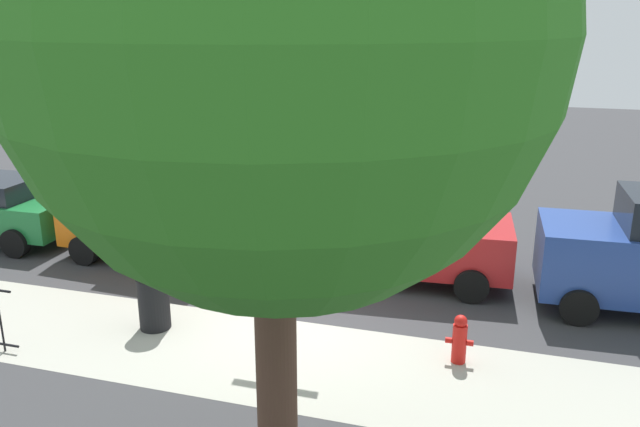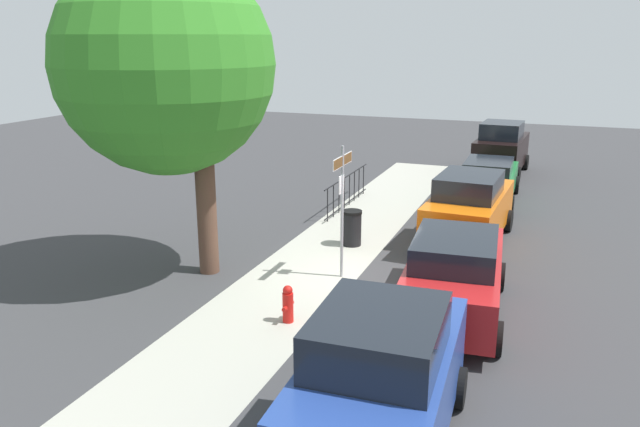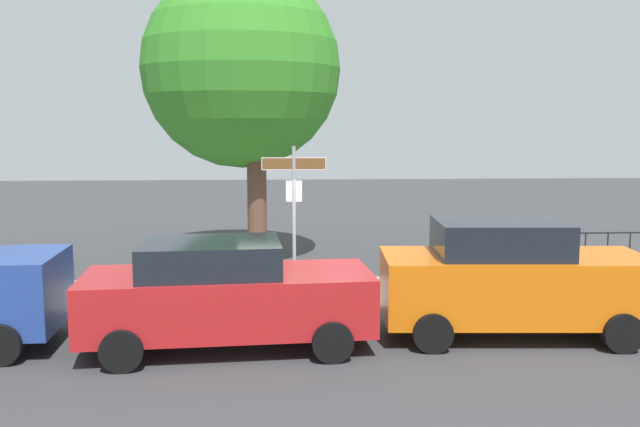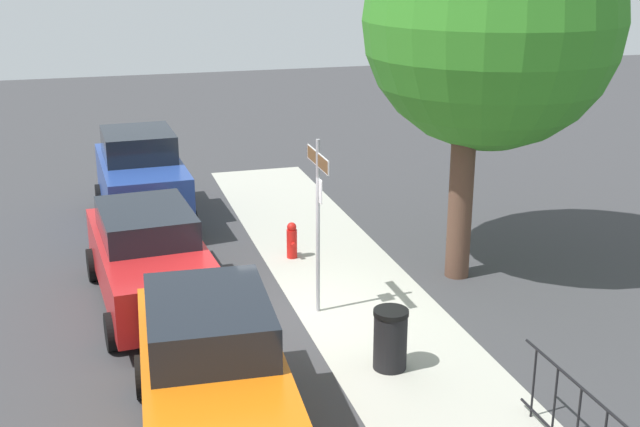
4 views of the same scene
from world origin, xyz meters
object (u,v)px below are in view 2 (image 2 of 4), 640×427
car_orange (469,208)px  fire_hydrant (288,304)px  car_blue (381,382)px  trash_bin (352,228)px  car_black (501,149)px  car_red (455,273)px  shade_tree (174,69)px  car_green (488,180)px  street_sign (342,189)px

car_orange → fire_hydrant: 6.90m
car_blue → trash_bin: (8.27, 3.11, -0.57)m
car_black → car_red: bearing=-175.0°
shade_tree → trash_bin: size_ratio=7.54×
car_blue → car_green: bearing=-1.6°
car_red → car_green: bearing=-2.0°
street_sign → trash_bin: 2.89m
car_red → car_orange: (4.80, 0.39, 0.10)m
car_blue → car_green: size_ratio=0.93×
street_sign → car_black: size_ratio=0.76×
street_sign → car_blue: (-5.96, -2.61, -1.08)m
car_black → fire_hydrant: (-15.95, 2.61, -0.69)m
street_sign → shade_tree: 4.66m
car_blue → car_black: (19.20, 0.20, 0.01)m
street_sign → car_red: 3.31m
shade_tree → car_black: 15.97m
car_green → fire_hydrant: size_ratio=5.79×
car_green → car_black: bearing=-0.4°
car_orange → car_green: size_ratio=1.00×
fire_hydrant → trash_bin: 5.03m
shade_tree → car_orange: shade_tree is taller
car_green → car_black: size_ratio=1.09×
street_sign → fire_hydrant: (-2.71, 0.20, -1.77)m
car_orange → car_blue: bearing=-175.9°
car_blue → car_red: bearing=-4.9°
car_orange → trash_bin: (-1.33, 2.94, -0.50)m
car_red → car_orange: car_orange is taller
car_orange → street_sign: bearing=149.2°
street_sign → car_blue: street_sign is taller
car_black → car_blue: bearing=-176.1°
car_blue → car_red: 4.80m
street_sign → trash_bin: bearing=12.2°
car_orange → car_green: car_orange is taller
car_blue → car_orange: bearing=-1.3°
street_sign → trash_bin: street_sign is taller
car_red → fire_hydrant: size_ratio=6.05×
street_sign → trash_bin: (2.31, 0.50, -1.66)m
car_blue → car_black: 19.20m
car_orange → car_black: car_black is taller
car_red → car_orange: bearing=0.3°
fire_hydrant → car_red: bearing=-63.0°
car_red → car_orange: 4.82m
street_sign → fire_hydrant: street_sign is taller
car_orange → fire_hydrant: bearing=160.5°
car_green → trash_bin: 6.80m
car_black → trash_bin: bearing=168.4°
car_orange → car_black: size_ratio=1.09×
car_red → street_sign: bearing=63.4°
car_blue → car_green: 14.40m
shade_tree → fire_hydrant: (-1.67, -3.46, -4.46)m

